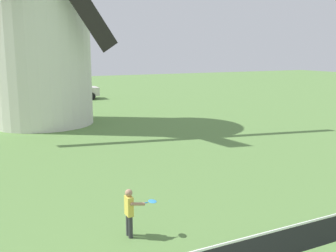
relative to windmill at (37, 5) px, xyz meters
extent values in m
cylinder|color=silver|center=(0.00, 0.02, -1.70)|extent=(5.45, 5.45, 9.57)
cube|color=white|center=(0.00, -17.68, -5.51)|extent=(5.73, 0.02, 0.04)
cylinder|color=#333338|center=(-0.58, -14.86, -6.23)|extent=(0.10, 0.10, 0.50)
cylinder|color=#333338|center=(-0.58, -15.00, -6.23)|extent=(0.10, 0.10, 0.50)
cube|color=#E5CC4C|center=(-0.58, -14.93, -5.76)|extent=(0.13, 0.24, 0.44)
sphere|color=tan|center=(-0.58, -14.93, -5.46)|extent=(0.17, 0.17, 0.17)
cylinder|color=tan|center=(-0.58, -14.77, -5.78)|extent=(0.07, 0.07, 0.33)
cylinder|color=tan|center=(-0.43, -15.07, -5.69)|extent=(0.34, 0.07, 0.13)
cylinder|color=#338CCC|center=(-0.30, -15.07, -5.69)|extent=(0.22, 0.03, 0.04)
ellipsoid|color=#338CCC|center=(-0.08, -15.07, -5.69)|extent=(0.18, 0.24, 0.03)
cylinder|color=black|center=(-0.68, 10.68, -6.18)|extent=(0.62, 0.26, 0.60)
cylinder|color=black|center=(-0.92, 9.00, -6.18)|extent=(0.62, 0.26, 0.60)
cube|color=silver|center=(3.98, 10.44, -5.83)|extent=(4.38, 1.91, 0.70)
cube|color=#2D333D|center=(3.98, 10.44, -5.20)|extent=(2.48, 1.61, 0.56)
cylinder|color=black|center=(5.49, 11.22, -6.18)|extent=(0.61, 0.21, 0.60)
cylinder|color=black|center=(5.40, 9.52, -6.18)|extent=(0.61, 0.21, 0.60)
cylinder|color=black|center=(2.56, 11.36, -6.18)|extent=(0.61, 0.21, 0.60)
cylinder|color=black|center=(2.48, 9.66, -6.18)|extent=(0.61, 0.21, 0.60)
camera|label=1|loc=(-3.41, -22.53, -2.41)|focal=41.63mm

